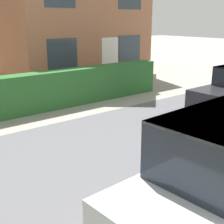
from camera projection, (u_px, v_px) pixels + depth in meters
The scene contains 2 objects.
road_strip at pixel (125, 167), 6.40m from camera, with size 28.00×6.69×0.01m, color #5B5B60.
garden_hedge at pixel (27, 94), 9.88m from camera, with size 10.86×0.61×1.26m, color #2D662D.
Camera 1 is at (-3.86, 0.34, 2.93)m, focal length 50.00 mm.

